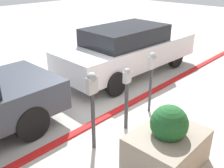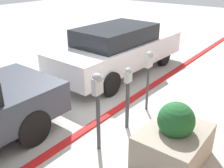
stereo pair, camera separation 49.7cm
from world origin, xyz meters
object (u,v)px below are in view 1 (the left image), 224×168
at_px(parking_meter_nearest, 92,96).
at_px(parked_car_middle, 129,49).
at_px(parking_meter_middle, 152,68).
at_px(parking_meter_second, 127,91).
at_px(planter_box, 167,143).

relative_size(parking_meter_nearest, parked_car_middle, 0.31).
bearing_deg(parked_car_middle, parking_meter_middle, -126.36).
distance_m(parking_meter_nearest, parking_meter_second, 0.92).
distance_m(parking_meter_nearest, parking_meter_middle, 1.80).
height_order(parking_meter_middle, parked_car_middle, parked_car_middle).
bearing_deg(parking_meter_nearest, parking_meter_middle, 1.79).
xyz_separation_m(parking_meter_nearest, parking_meter_middle, (1.80, 0.06, 0.01)).
distance_m(parking_meter_nearest, parked_car_middle, 3.88).
relative_size(parking_meter_second, parking_meter_middle, 0.93).
distance_m(parking_meter_middle, parked_car_middle, 2.47).
distance_m(parking_meter_second, planter_box, 1.33).
bearing_deg(parking_meter_second, planter_box, -107.44).
height_order(parking_meter_nearest, parked_car_middle, parked_car_middle).
height_order(parking_meter_second, parking_meter_middle, parking_meter_middle).
height_order(parking_meter_middle, planter_box, parking_meter_middle).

